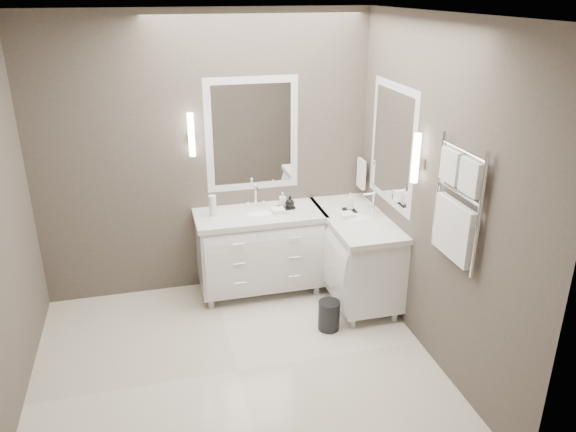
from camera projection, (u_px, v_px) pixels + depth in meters
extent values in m
cube|color=beige|center=(238.00, 371.00, 4.51)|extent=(3.20, 3.00, 0.01)
cube|color=white|center=(223.00, 14.00, 3.48)|extent=(3.20, 3.00, 0.01)
cube|color=#504740|center=(206.00, 158.00, 5.34)|extent=(3.20, 0.01, 2.70)
cube|color=#504740|center=(282.00, 333.00, 2.65)|extent=(3.20, 0.01, 2.70)
cube|color=#504740|center=(435.00, 196.00, 4.36)|extent=(0.01, 3.00, 2.70)
cube|color=white|center=(260.00, 250.00, 5.54)|extent=(1.20, 0.55, 0.70)
cube|color=silver|center=(259.00, 215.00, 5.39)|extent=(1.24, 0.59, 0.05)
ellipsoid|color=white|center=(259.00, 216.00, 5.40)|extent=(0.36, 0.28, 0.12)
cylinder|color=white|center=(256.00, 196.00, 5.49)|extent=(0.02, 0.02, 0.22)
cube|color=white|center=(355.00, 254.00, 5.45)|extent=(0.55, 1.20, 0.70)
cube|color=silver|center=(357.00, 219.00, 5.31)|extent=(0.59, 1.24, 0.05)
ellipsoid|color=white|center=(357.00, 220.00, 5.31)|extent=(0.36, 0.28, 0.12)
cylinder|color=white|center=(373.00, 204.00, 5.29)|extent=(0.02, 0.02, 0.22)
cube|color=white|center=(252.00, 135.00, 5.35)|extent=(0.90, 0.02, 1.10)
cube|color=white|center=(252.00, 135.00, 5.35)|extent=(0.77, 0.02, 0.96)
cube|color=white|center=(392.00, 145.00, 5.00)|extent=(0.02, 0.90, 1.10)
cube|color=white|center=(392.00, 145.00, 5.00)|extent=(0.02, 0.90, 0.96)
cube|color=white|center=(192.00, 140.00, 5.16)|extent=(0.05, 0.05, 0.10)
cylinder|color=white|center=(191.00, 135.00, 5.14)|extent=(0.06, 0.06, 0.40)
cube|color=white|center=(415.00, 164.00, 4.47)|extent=(0.05, 0.05, 0.10)
cylinder|color=white|center=(416.00, 158.00, 4.45)|extent=(0.06, 0.06, 0.40)
cylinder|color=white|center=(363.00, 160.00, 5.61)|extent=(0.02, 0.22, 0.02)
cube|color=white|center=(361.00, 174.00, 5.66)|extent=(0.03, 0.17, 0.30)
cylinder|color=white|center=(479.00, 217.00, 3.71)|extent=(0.03, 0.03, 0.90)
cylinder|color=white|center=(439.00, 190.00, 4.20)|extent=(0.03, 0.03, 0.90)
cube|color=white|center=(471.00, 177.00, 3.75)|extent=(0.06, 0.22, 0.24)
cube|color=white|center=(451.00, 166.00, 3.98)|extent=(0.06, 0.22, 0.24)
cube|color=white|center=(454.00, 230.00, 4.04)|extent=(0.06, 0.46, 0.42)
cylinder|color=black|center=(329.00, 315.00, 5.02)|extent=(0.25, 0.25, 0.27)
cube|color=black|center=(286.00, 207.00, 5.48)|extent=(0.17, 0.14, 0.02)
cube|color=black|center=(350.00, 211.00, 5.40)|extent=(0.11, 0.14, 0.02)
cylinder|color=silver|center=(213.00, 206.00, 5.28)|extent=(0.09, 0.09, 0.20)
imported|color=white|center=(283.00, 199.00, 5.46)|extent=(0.07, 0.07, 0.14)
imported|color=black|center=(290.00, 201.00, 5.44)|extent=(0.11, 0.11, 0.11)
imported|color=white|center=(350.00, 202.00, 5.36)|extent=(0.08, 0.08, 0.17)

